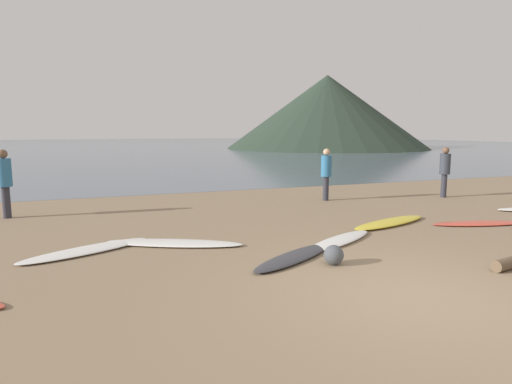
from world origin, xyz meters
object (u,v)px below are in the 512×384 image
(person_0, at_px, (4,178))
(person_2, at_px, (445,168))
(surfboard_7, at_px, (479,223))
(beach_rock_far, at_px, (334,255))
(surfboard_3, at_px, (174,243))
(surfboard_4, at_px, (294,257))
(surfboard_6, at_px, (390,222))
(surfboard_2, at_px, (87,250))
(person_1, at_px, (326,170))
(surfboard_5, at_px, (340,240))

(person_0, xyz_separation_m, person_2, (12.98, -1.28, -0.04))
(surfboard_7, distance_m, beach_rock_far, 5.07)
(surfboard_3, relative_size, surfboard_4, 1.23)
(surfboard_6, bearing_deg, surfboard_7, -39.65)
(person_0, bearing_deg, surfboard_2, 104.41)
(surfboard_4, relative_size, surfboard_6, 0.86)
(surfboard_4, distance_m, surfboard_6, 3.79)
(surfboard_7, bearing_deg, beach_rock_far, -148.22)
(surfboard_6, distance_m, surfboard_7, 2.10)
(person_2, distance_m, beach_rock_far, 8.97)
(surfboard_4, bearing_deg, beach_rock_far, -78.15)
(surfboard_3, height_order, person_0, person_0)
(surfboard_6, xyz_separation_m, person_2, (4.41, 2.87, 0.93))
(surfboard_6, height_order, person_1, person_1)
(surfboard_2, xyz_separation_m, surfboard_6, (6.72, -0.05, 0.01))
(surfboard_5, distance_m, surfboard_6, 2.26)
(surfboard_6, height_order, person_2, person_2)
(surfboard_2, height_order, person_2, person_2)
(surfboard_3, distance_m, surfboard_7, 7.12)
(person_2, bearing_deg, surfboard_6, -140.58)
(surfboard_7, relative_size, person_2, 1.38)
(surfboard_2, distance_m, surfboard_5, 4.82)
(surfboard_4, relative_size, person_2, 1.32)
(surfboard_7, xyz_separation_m, beach_rock_far, (-4.85, -1.47, 0.13))
(surfboard_7, xyz_separation_m, person_1, (-1.54, 4.49, 0.94))
(surfboard_4, relative_size, surfboard_5, 0.98)
(surfboard_3, xyz_separation_m, surfboard_7, (7.08, -0.76, -0.01))
(surfboard_2, bearing_deg, person_1, 2.14)
(surfboard_5, distance_m, person_1, 5.39)
(surfboard_5, xyz_separation_m, person_0, (-6.56, 5.18, 0.98))
(surfboard_3, bearing_deg, person_0, 155.68)
(surfboard_2, xyz_separation_m, surfboard_7, (8.67, -0.84, -0.00))
(surfboard_6, bearing_deg, surfboard_4, -170.44)
(surfboard_3, bearing_deg, person_1, 60.17)
(surfboard_2, bearing_deg, surfboard_5, -37.86)
(person_0, distance_m, beach_rock_far, 8.61)
(surfboard_2, relative_size, surfboard_4, 1.12)
(surfboard_6, bearing_deg, person_1, 66.00)
(surfboard_7, bearing_deg, surfboard_3, -171.17)
(person_2, bearing_deg, surfboard_5, -142.45)
(person_0, bearing_deg, surfboard_7, 144.92)
(surfboard_2, bearing_deg, person_2, -10.76)
(person_1, distance_m, beach_rock_far, 6.86)
(surfboard_6, distance_m, person_0, 9.58)
(surfboard_4, xyz_separation_m, person_2, (7.78, 4.61, 0.94))
(surfboard_3, relative_size, surfboard_7, 1.17)
(surfboard_2, relative_size, surfboard_3, 0.92)
(surfboard_2, xyz_separation_m, surfboard_5, (4.70, -1.07, 0.00))
(surfboard_3, height_order, beach_rock_far, beach_rock_far)
(surfboard_4, bearing_deg, surfboard_2, 121.37)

